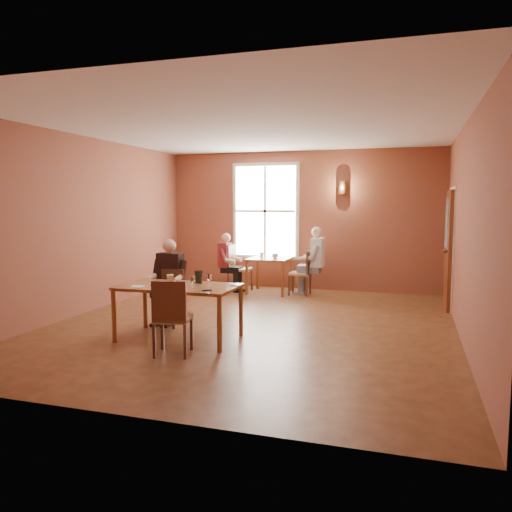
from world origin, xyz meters
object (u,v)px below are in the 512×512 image
(chair_empty, at_px, (173,317))
(main_table, at_px, (179,312))
(diner_main, at_px, (167,285))
(diner_white, at_px, (301,262))
(second_table, at_px, (270,275))
(diner_maroon, at_px, (239,263))
(chair_diner_main, at_px, (168,298))
(chair_diner_maroon, at_px, (240,268))
(chair_diner_white, at_px, (300,272))

(chair_empty, bearing_deg, main_table, 97.38)
(diner_main, bearing_deg, chair_empty, 120.25)
(main_table, relative_size, diner_white, 1.19)
(second_table, height_order, diner_white, diner_white)
(main_table, distance_m, diner_maroon, 3.88)
(chair_diner_main, xyz_separation_m, diner_maroon, (0.03, 3.19, 0.17))
(chair_diner_maroon, bearing_deg, diner_main, -1.04)
(main_table, xyz_separation_m, diner_maroon, (-0.47, 3.84, 0.23))
(chair_diner_main, height_order, diner_main, diner_main)
(diner_white, bearing_deg, chair_empty, 171.78)
(main_table, distance_m, chair_diner_maroon, 3.87)
(chair_diner_main, height_order, chair_empty, chair_empty)
(diner_white, height_order, diner_maroon, diner_white)
(chair_diner_white, bearing_deg, second_table, 90.00)
(second_table, height_order, chair_diner_maroon, chair_diner_maroon)
(chair_diner_main, height_order, chair_diner_maroon, chair_diner_maroon)
(chair_empty, bearing_deg, chair_diner_maroon, 85.72)
(chair_diner_main, distance_m, chair_diner_white, 3.47)
(main_table, height_order, second_table, main_table)
(diner_main, xyz_separation_m, diner_maroon, (0.03, 3.22, -0.03))
(chair_diner_main, distance_m, chair_empty, 1.50)
(chair_diner_main, relative_size, chair_diner_white, 0.93)
(chair_diner_maroon, bearing_deg, diner_maroon, -90.00)
(second_table, relative_size, diner_white, 0.62)
(diner_main, distance_m, chair_diner_white, 3.50)
(main_table, distance_m, second_table, 3.85)
(chair_diner_maroon, height_order, diner_maroon, diner_maroon)
(main_table, relative_size, diner_main, 1.26)
(second_table, height_order, chair_diner_white, chair_diner_white)
(diner_main, relative_size, chair_diner_maroon, 1.28)
(diner_white, relative_size, diner_maroon, 1.12)
(chair_empty, height_order, chair_diner_white, chair_empty)
(second_table, distance_m, diner_maroon, 0.72)
(chair_diner_main, bearing_deg, diner_main, 90.00)
(chair_empty, bearing_deg, chair_diner_white, 69.25)
(diner_main, relative_size, diner_white, 0.94)
(second_table, bearing_deg, chair_empty, -89.60)
(diner_main, height_order, chair_empty, diner_main)
(chair_empty, height_order, chair_diner_maroon, chair_diner_maroon)
(second_table, relative_size, diner_maroon, 0.70)
(diner_main, xyz_separation_m, chair_diner_maroon, (0.06, 3.22, -0.14))
(chair_diner_main, height_order, diner_white, diner_white)
(chair_diner_main, bearing_deg, chair_diner_maroon, -91.05)
(main_table, bearing_deg, chair_diner_maroon, 96.56)
(main_table, height_order, chair_diner_main, chair_diner_main)
(chair_diner_white, bearing_deg, chair_empty, 172.16)
(diner_main, bearing_deg, diner_maroon, -90.50)
(diner_white, xyz_separation_m, diner_maroon, (-1.36, 0.00, -0.07))
(diner_main, height_order, chair_diner_white, diner_main)
(chair_diner_maroon, bearing_deg, chair_diner_main, -1.05)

